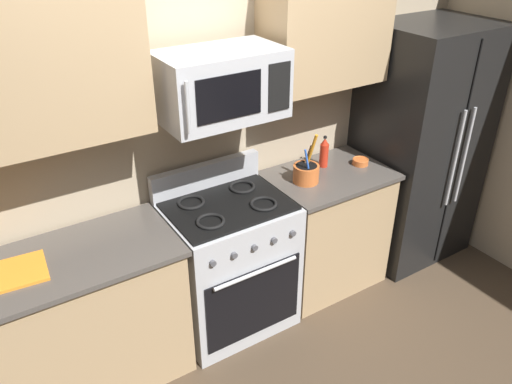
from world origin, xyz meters
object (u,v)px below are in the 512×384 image
prep_bowl (360,162)px  cutting_board (11,274)px  refrigerator (419,146)px  bottle_hot_sauce (324,153)px  utensil_crock (306,173)px  range_oven (229,263)px  microwave (221,85)px

prep_bowl → cutting_board: bearing=179.8°
refrigerator → bottle_hot_sauce: size_ratio=8.00×
refrigerator → prep_bowl: 0.59m
cutting_board → bottle_hot_sauce: bearing=3.1°
utensil_crock → bottle_hot_sauce: (0.24, 0.12, 0.04)m
cutting_board → bottle_hot_sauce: (2.08, 0.11, 0.10)m
range_oven → refrigerator: bearing=-0.6°
microwave → prep_bowl: size_ratio=6.01×
bottle_hot_sauce → range_oven: bearing=-172.3°
utensil_crock → bottle_hot_sauce: utensil_crock is taller
refrigerator → cutting_board: (-2.91, 0.02, 0.00)m
range_oven → prep_bowl: range_oven is taller
refrigerator → utensil_crock: (-1.07, 0.02, 0.06)m
microwave → prep_bowl: (1.08, -0.03, -0.74)m
microwave → bottle_hot_sauce: 1.07m
refrigerator → microwave: microwave is taller
microwave → prep_bowl: 1.31m
range_oven → bottle_hot_sauce: 1.01m
utensil_crock → cutting_board: bearing=179.9°
refrigerator → microwave: 1.84m
microwave → cutting_board: microwave is taller
refrigerator → prep_bowl: size_ratio=16.07×
range_oven → utensil_crock: utensil_crock is taller
cutting_board → refrigerator: bearing=-0.4°
range_oven → prep_bowl: size_ratio=9.57×
prep_bowl → bottle_hot_sauce: bearing=153.4°
utensil_crock → bottle_hot_sauce: bearing=25.5°
utensil_crock → cutting_board: (-1.84, 0.00, -0.06)m
utensil_crock → prep_bowl: (0.48, -0.00, -0.04)m
refrigerator → bottle_hot_sauce: bearing=171.1°
utensil_crock → microwave: bearing=177.3°
microwave → bottle_hot_sauce: size_ratio=2.99×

